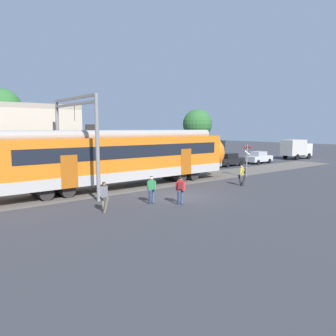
{
  "coord_description": "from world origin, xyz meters",
  "views": [
    {
      "loc": [
        -14.05,
        -15.8,
        4.45
      ],
      "look_at": [
        0.8,
        2.43,
        1.6
      ],
      "focal_mm": 35.0,
      "sensor_mm": 36.0,
      "label": 1
    }
  ],
  "objects_px": {
    "pedestrian_yellow": "(242,173)",
    "parked_car_black": "(229,160)",
    "pedestrian_red": "(180,188)",
    "crossing_signal": "(247,155)",
    "parked_car_grey": "(204,162)",
    "box_truck": "(296,148)",
    "pedestrian_green": "(152,187)",
    "parked_car_silver": "(259,157)",
    "pedestrian_grey": "(104,195)"
  },
  "relations": [
    {
      "from": "pedestrian_yellow",
      "to": "parked_car_black",
      "type": "height_order",
      "value": "pedestrian_yellow"
    },
    {
      "from": "pedestrian_red",
      "to": "crossing_signal",
      "type": "distance_m",
      "value": 12.8
    },
    {
      "from": "parked_car_grey",
      "to": "box_truck",
      "type": "bearing_deg",
      "value": 0.39
    },
    {
      "from": "pedestrian_red",
      "to": "parked_car_grey",
      "type": "distance_m",
      "value": 16.74
    },
    {
      "from": "box_truck",
      "to": "crossing_signal",
      "type": "distance_m",
      "value": 21.05
    },
    {
      "from": "pedestrian_green",
      "to": "parked_car_silver",
      "type": "xyz_separation_m",
      "value": [
        23.93,
        9.52,
        -0.21
      ]
    },
    {
      "from": "parked_car_black",
      "to": "pedestrian_red",
      "type": "bearing_deg",
      "value": -147.44
    },
    {
      "from": "pedestrian_red",
      "to": "box_truck",
      "type": "xyz_separation_m",
      "value": [
        32.0,
        10.88,
        0.58
      ]
    },
    {
      "from": "pedestrian_green",
      "to": "box_truck",
      "type": "bearing_deg",
      "value": 16.18
    },
    {
      "from": "crossing_signal",
      "to": "box_truck",
      "type": "bearing_deg",
      "value": 17.95
    },
    {
      "from": "pedestrian_red",
      "to": "box_truck",
      "type": "distance_m",
      "value": 33.8
    },
    {
      "from": "pedestrian_grey",
      "to": "parked_car_black",
      "type": "bearing_deg",
      "value": 24.64
    },
    {
      "from": "pedestrian_green",
      "to": "parked_car_black",
      "type": "relative_size",
      "value": 0.41
    },
    {
      "from": "parked_car_black",
      "to": "parked_car_silver",
      "type": "height_order",
      "value": "same"
    },
    {
      "from": "parked_car_grey",
      "to": "parked_car_black",
      "type": "height_order",
      "value": "same"
    },
    {
      "from": "pedestrian_grey",
      "to": "parked_car_grey",
      "type": "bearing_deg",
      "value": 29.2
    },
    {
      "from": "pedestrian_green",
      "to": "parked_car_grey",
      "type": "xyz_separation_m",
      "value": [
        14.0,
        9.49,
        -0.21
      ]
    },
    {
      "from": "parked_car_grey",
      "to": "crossing_signal",
      "type": "xyz_separation_m",
      "value": [
        -0.85,
        -6.36,
        1.23
      ]
    },
    {
      "from": "pedestrian_red",
      "to": "parked_car_grey",
      "type": "bearing_deg",
      "value": 39.95
    },
    {
      "from": "pedestrian_green",
      "to": "pedestrian_red",
      "type": "bearing_deg",
      "value": -47.02
    },
    {
      "from": "pedestrian_yellow",
      "to": "parked_car_black",
      "type": "distance_m",
      "value": 13.44
    },
    {
      "from": "parked_car_grey",
      "to": "parked_car_silver",
      "type": "height_order",
      "value": "same"
    },
    {
      "from": "parked_car_silver",
      "to": "parked_car_grey",
      "type": "bearing_deg",
      "value": -179.83
    },
    {
      "from": "pedestrian_green",
      "to": "box_truck",
      "type": "height_order",
      "value": "box_truck"
    },
    {
      "from": "pedestrian_red",
      "to": "parked_car_silver",
      "type": "height_order",
      "value": "pedestrian_red"
    },
    {
      "from": "parked_car_grey",
      "to": "box_truck",
      "type": "xyz_separation_m",
      "value": [
        19.16,
        0.13,
        0.79
      ]
    },
    {
      "from": "pedestrian_red",
      "to": "parked_car_black",
      "type": "xyz_separation_m",
      "value": [
        17.47,
        11.15,
        -0.21
      ]
    },
    {
      "from": "pedestrian_red",
      "to": "parked_car_black",
      "type": "height_order",
      "value": "pedestrian_red"
    },
    {
      "from": "pedestrian_grey",
      "to": "box_truck",
      "type": "bearing_deg",
      "value": 14.99
    },
    {
      "from": "pedestrian_grey",
      "to": "parked_car_silver",
      "type": "relative_size",
      "value": 0.41
    },
    {
      "from": "pedestrian_green",
      "to": "pedestrian_yellow",
      "type": "xyz_separation_m",
      "value": [
        9.08,
        0.45,
        0.0
      ]
    },
    {
      "from": "parked_car_grey",
      "to": "pedestrian_green",
      "type": "bearing_deg",
      "value": -145.86
    },
    {
      "from": "parked_car_silver",
      "to": "box_truck",
      "type": "xyz_separation_m",
      "value": [
        9.24,
        0.1,
        0.79
      ]
    },
    {
      "from": "pedestrian_grey",
      "to": "pedestrian_red",
      "type": "height_order",
      "value": "same"
    },
    {
      "from": "pedestrian_red",
      "to": "parked_car_silver",
      "type": "distance_m",
      "value": 25.18
    },
    {
      "from": "parked_car_silver",
      "to": "crossing_signal",
      "type": "distance_m",
      "value": 12.59
    },
    {
      "from": "pedestrian_red",
      "to": "crossing_signal",
      "type": "relative_size",
      "value": 0.56
    },
    {
      "from": "pedestrian_yellow",
      "to": "parked_car_grey",
      "type": "distance_m",
      "value": 10.3
    },
    {
      "from": "pedestrian_grey",
      "to": "parked_car_grey",
      "type": "xyz_separation_m",
      "value": [
        17.18,
        9.6,
        -0.18
      ]
    },
    {
      "from": "pedestrian_red",
      "to": "pedestrian_yellow",
      "type": "height_order",
      "value": "same"
    },
    {
      "from": "pedestrian_grey",
      "to": "pedestrian_red",
      "type": "distance_m",
      "value": 4.5
    },
    {
      "from": "parked_car_black",
      "to": "box_truck",
      "type": "xyz_separation_m",
      "value": [
        14.53,
        -0.27,
        0.79
      ]
    },
    {
      "from": "crossing_signal",
      "to": "parked_car_black",
      "type": "bearing_deg",
      "value": 50.92
    },
    {
      "from": "pedestrian_grey",
      "to": "parked_car_black",
      "type": "height_order",
      "value": "pedestrian_grey"
    },
    {
      "from": "pedestrian_red",
      "to": "box_truck",
      "type": "height_order",
      "value": "box_truck"
    },
    {
      "from": "pedestrian_green",
      "to": "parked_car_silver",
      "type": "distance_m",
      "value": 25.75
    },
    {
      "from": "pedestrian_yellow",
      "to": "parked_car_silver",
      "type": "bearing_deg",
      "value": 31.43
    },
    {
      "from": "crossing_signal",
      "to": "pedestrian_green",
      "type": "bearing_deg",
      "value": -166.58
    },
    {
      "from": "pedestrian_green",
      "to": "box_truck",
      "type": "distance_m",
      "value": 34.54
    },
    {
      "from": "pedestrian_green",
      "to": "crossing_signal",
      "type": "height_order",
      "value": "crossing_signal"
    }
  ]
}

